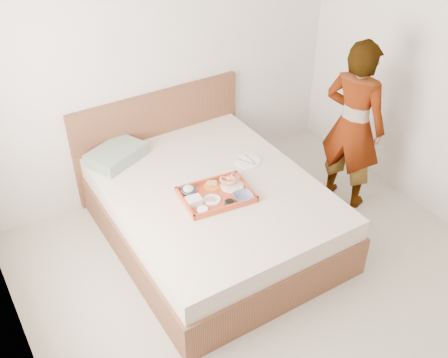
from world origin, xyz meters
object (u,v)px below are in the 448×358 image
at_px(bed, 213,212).
at_px(person, 353,126).
at_px(tray, 216,195).
at_px(dinner_plate, 248,161).

distance_m(bed, person, 1.42).
height_order(bed, person, person).
relative_size(tray, dinner_plate, 2.40).
bearing_deg(bed, person, -7.35).
relative_size(bed, person, 1.29).
distance_m(tray, dinner_plate, 0.56).
bearing_deg(person, dinner_plate, 50.80).
relative_size(tray, person, 0.35).
distance_m(tray, person, 1.37).
xyz_separation_m(dinner_plate, person, (0.87, -0.32, 0.24)).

